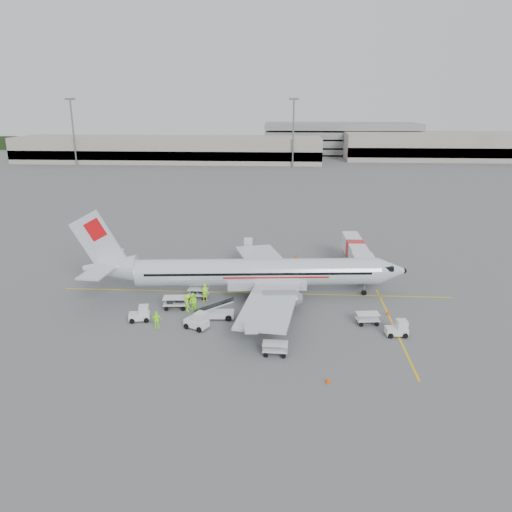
% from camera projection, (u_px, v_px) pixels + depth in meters
% --- Properties ---
extents(ground, '(360.00, 360.00, 0.00)m').
position_uv_depth(ground, '(255.00, 293.00, 56.67)').
color(ground, '#56595B').
extents(stripe_lead, '(44.00, 0.20, 0.01)m').
position_uv_depth(stripe_lead, '(255.00, 293.00, 56.67)').
color(stripe_lead, yellow).
rests_on(stripe_lead, ground).
extents(stripe_cross, '(0.20, 20.00, 0.01)m').
position_uv_depth(stripe_cross, '(394.00, 326.00, 48.18)').
color(stripe_cross, yellow).
rests_on(stripe_cross, ground).
extents(terminal_west, '(110.00, 22.00, 9.00)m').
position_uv_depth(terminal_west, '(169.00, 149.00, 181.79)').
color(terminal_west, gray).
rests_on(terminal_west, ground).
extents(terminal_east, '(90.00, 26.00, 10.00)m').
position_uv_depth(terminal_east, '(464.00, 146.00, 189.25)').
color(terminal_east, gray).
rests_on(terminal_east, ground).
extents(parking_garage, '(62.00, 24.00, 14.00)m').
position_uv_depth(parking_garage, '(341.00, 138.00, 205.71)').
color(parking_garage, slate).
rests_on(parking_garage, ground).
extents(treeline, '(300.00, 3.00, 6.00)m').
position_uv_depth(treeline, '(281.00, 144.00, 222.72)').
color(treeline, black).
rests_on(treeline, ground).
extents(mast_west, '(3.20, 1.20, 22.00)m').
position_uv_depth(mast_west, '(73.00, 133.00, 170.27)').
color(mast_west, slate).
rests_on(mast_west, ground).
extents(mast_center, '(3.20, 1.20, 22.00)m').
position_uv_depth(mast_center, '(293.00, 133.00, 165.69)').
color(mast_center, slate).
rests_on(mast_center, ground).
extents(aircraft, '(37.55, 30.64, 9.71)m').
position_uv_depth(aircraft, '(258.00, 255.00, 54.33)').
color(aircraft, silver).
rests_on(aircraft, ground).
extents(jet_bridge, '(3.10, 14.65, 3.83)m').
position_uv_depth(jet_bridge, '(355.00, 256.00, 64.01)').
color(jet_bridge, silver).
rests_on(jet_bridge, ground).
extents(belt_loader, '(4.88, 2.06, 2.60)m').
position_uv_depth(belt_loader, '(216.00, 306.00, 49.70)').
color(belt_loader, silver).
rests_on(belt_loader, ground).
extents(tug_fore, '(2.07, 1.29, 1.54)m').
position_uv_depth(tug_fore, '(397.00, 328.00, 46.08)').
color(tug_fore, silver).
rests_on(tug_fore, ground).
extents(tug_mid, '(2.53, 2.09, 1.70)m').
position_uv_depth(tug_mid, '(196.00, 320.00, 47.58)').
color(tug_mid, silver).
rests_on(tug_mid, ground).
extents(tug_aft, '(2.22, 1.56, 1.56)m').
position_uv_depth(tug_aft, '(139.00, 313.00, 49.25)').
color(tug_aft, silver).
rests_on(tug_aft, ground).
extents(cart_loaded_a, '(2.59, 1.67, 1.29)m').
position_uv_depth(cart_loaded_a, '(175.00, 303.00, 52.23)').
color(cart_loaded_a, silver).
rests_on(cart_loaded_a, ground).
extents(cart_loaded_b, '(2.27, 1.41, 1.15)m').
position_uv_depth(cart_loaded_b, '(198.00, 293.00, 54.96)').
color(cart_loaded_b, silver).
rests_on(cart_loaded_b, ground).
extents(cart_empty_a, '(2.21, 1.37, 1.12)m').
position_uv_depth(cart_empty_a, '(275.00, 349.00, 42.63)').
color(cart_empty_a, silver).
rests_on(cart_empty_a, ground).
extents(cart_empty_b, '(2.35, 1.57, 1.14)m').
position_uv_depth(cart_empty_b, '(368.00, 319.00, 48.58)').
color(cart_empty_b, silver).
rests_on(cart_empty_b, ground).
extents(cone_nose, '(0.33, 0.33, 0.53)m').
position_uv_depth(cone_nose, '(388.00, 313.00, 50.75)').
color(cone_nose, '#F54504').
rests_on(cone_nose, ground).
extents(cone_port, '(0.36, 0.36, 0.59)m').
position_uv_depth(cone_port, '(297.00, 256.00, 69.60)').
color(cone_port, '#F54504').
rests_on(cone_port, ground).
extents(cone_stbd, '(0.35, 0.35, 0.57)m').
position_uv_depth(cone_stbd, '(328.00, 379.00, 38.42)').
color(cone_stbd, '#F54504').
rests_on(cone_stbd, ground).
extents(crew_a, '(0.83, 0.76, 1.91)m').
position_uv_depth(crew_a, '(205.00, 292.00, 54.23)').
color(crew_a, '#9BFC18').
rests_on(crew_a, ground).
extents(crew_b, '(1.15, 1.07, 1.90)m').
position_uv_depth(crew_b, '(193.00, 302.00, 51.63)').
color(crew_b, '#9BFC18').
rests_on(crew_b, ground).
extents(crew_c, '(1.08, 1.37, 1.86)m').
position_uv_depth(crew_c, '(188.00, 303.00, 51.46)').
color(crew_c, '#9BFC18').
rests_on(crew_c, ground).
extents(crew_d, '(1.07, 0.55, 1.76)m').
position_uv_depth(crew_d, '(157.00, 320.00, 47.54)').
color(crew_d, '#9BFC18').
rests_on(crew_d, ground).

